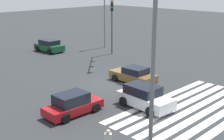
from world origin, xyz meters
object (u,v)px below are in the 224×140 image
Objects in this scene: traffic_signal_mast at (112,14)px; car_0 at (133,75)px; street_light_pole_a at (152,82)px; car_2 at (145,97)px; car_1 at (49,46)px; car_3 at (73,104)px; street_light_pole_b at (104,11)px.

traffic_signal_mast reaches higher than car_0.
car_2 is at bearing 40.02° from street_light_pole_a.
car_1 is 21.89m from car_2.
car_3 is at bearing 69.58° from street_light_pole_a.
car_2 is 11.34m from street_light_pole_a.
street_light_pole_a is (-3.52, -9.45, 4.57)m from car_3.
street_light_pole_b is (21.03, 24.52, -0.18)m from street_light_pole_a.
car_2 is 0.50× the size of street_light_pole_b.
street_light_pole_b is at bearing 41.74° from car_3.
street_light_pole_a reaches higher than car_1.
street_light_pole_b is (7.03, -3.22, 4.34)m from car_1.
street_light_pole_a is at bearing 3.26° from traffic_signal_mast.
car_1 is 1.02× the size of car_3.
traffic_signal_mast is 0.80× the size of street_light_pole_a.
street_light_pole_a is (-17.13, -19.20, -0.02)m from traffic_signal_mast.
street_light_pole_a reaches higher than street_light_pole_b.
traffic_signal_mast is 1.67× the size of car_1.
car_1 is (-3.13, 8.54, -4.53)m from traffic_signal_mast.
car_3 is (-8.38, -1.74, 0.04)m from car_0.
traffic_signal_mast is 1.66× the size of car_2.
street_light_pole_b is (13.05, 17.82, 4.32)m from car_2.
car_2 is 1.03× the size of car_3.
street_light_pole_a is (-7.97, -6.70, 4.49)m from car_2.
car_3 is at bearing 101.10° from car_0.
car_0 is at bearing 43.25° from street_light_pole_a.
car_2 is 5.24m from car_3.
street_light_pole_b is (17.51, 15.07, 4.39)m from car_3.
car_3 is at bearing -9.39° from traffic_signal_mast.
car_0 is 16.75m from street_light_pole_b.
street_light_pole_a is at bearing -109.40° from car_3.
traffic_signal_mast is 10.16m from car_1.
street_light_pole_a is at bearing 150.80° from car_1.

